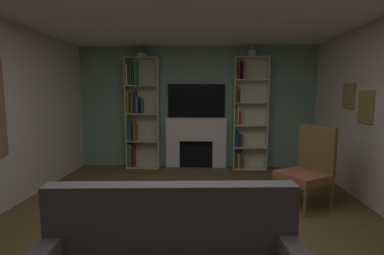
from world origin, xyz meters
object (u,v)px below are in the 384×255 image
object	(u,v)px
fireplace	(196,142)
bookshelf_right	(246,116)
potted_plant	(141,52)
tv	(196,101)
armchair	(308,168)
vase_with_flowers	(252,53)
bookshelf_left	(139,112)
coffee_table	(181,223)

from	to	relation	value
fireplace	bookshelf_right	bearing A→B (deg)	0.99
potted_plant	tv	bearing A→B (deg)	6.18
bookshelf_right	armchair	distance (m)	2.14
fireplace	tv	distance (m)	0.85
vase_with_flowers	armchair	world-z (taller)	vase_with_flowers
bookshelf_left	vase_with_flowers	distance (m)	2.59
potted_plant	armchair	world-z (taller)	potted_plant
bookshelf_left	potted_plant	xyz separation A→B (m)	(0.09, -0.05, 1.21)
fireplace	potted_plant	size ratio (longest dim) A/B	6.06
fireplace	bookshelf_right	xyz separation A→B (m)	(1.03, 0.02, 0.53)
coffee_table	armchair	bearing A→B (deg)	40.81
fireplace	tv	xyz separation A→B (m)	(0.00, 0.08, 0.85)
armchair	coffee_table	size ratio (longest dim) A/B	1.15
tv	armchair	xyz separation A→B (m)	(1.62, -2.04, -0.87)
potted_plant	vase_with_flowers	distance (m)	2.22
armchair	fireplace	bearing A→B (deg)	129.60
fireplace	potted_plant	bearing A→B (deg)	-178.05
tv	vase_with_flowers	world-z (taller)	vase_with_flowers
vase_with_flowers	tv	bearing A→B (deg)	173.83
potted_plant	coffee_table	xyz separation A→B (m)	(1.08, -3.35, -2.02)
bookshelf_right	fireplace	bearing A→B (deg)	-179.01
bookshelf_left	armchair	bearing A→B (deg)	-35.05
armchair	coffee_table	bearing A→B (deg)	-139.19
fireplace	armchair	distance (m)	2.55
potted_plant	vase_with_flowers	bearing A→B (deg)	0.01
coffee_table	bookshelf_right	bearing A→B (deg)	72.81
bookshelf_left	coffee_table	world-z (taller)	bookshelf_left
bookshelf_right	vase_with_flowers	world-z (taller)	vase_with_flowers
tv	armchair	distance (m)	2.75
tv	armchair	bearing A→B (deg)	-51.55
vase_with_flowers	armchair	size ratio (longest dim) A/B	0.20
bookshelf_left	coffee_table	xyz separation A→B (m)	(1.17, -3.40, -0.81)
armchair	coffee_table	xyz separation A→B (m)	(-1.65, -1.42, -0.17)
potted_plant	armchair	bearing A→B (deg)	-35.16
bookshelf_right	coffee_table	xyz separation A→B (m)	(-1.05, -3.40, -0.73)
bookshelf_right	potted_plant	distance (m)	2.50
tv	bookshelf_right	xyz separation A→B (m)	(1.03, -0.06, -0.32)
bookshelf_right	potted_plant	bearing A→B (deg)	-178.51
bookshelf_right	armchair	bearing A→B (deg)	-73.29
bookshelf_left	potted_plant	bearing A→B (deg)	-31.39
vase_with_flowers	armchair	distance (m)	2.70
fireplace	armchair	size ratio (longest dim) A/B	1.20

